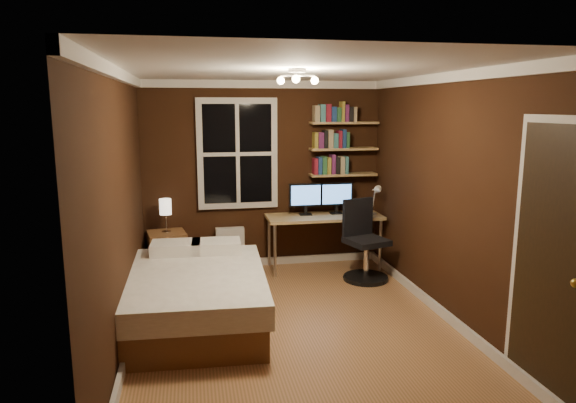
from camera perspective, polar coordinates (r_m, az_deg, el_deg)
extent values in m
plane|color=brown|center=(5.28, 0.71, -13.74)|extent=(4.20, 4.20, 0.00)
cube|color=black|center=(6.94, -2.74, 2.92)|extent=(3.20, 0.04, 2.50)
cube|color=black|center=(4.84, -18.15, -0.94)|extent=(0.04, 4.20, 2.50)
cube|color=black|center=(5.44, 17.48, 0.32)|extent=(0.04, 4.20, 2.50)
cube|color=white|center=(4.82, 0.77, 14.47)|extent=(3.20, 4.20, 0.02)
cube|color=silver|center=(6.83, -5.63, 5.29)|extent=(1.06, 0.06, 1.46)
sphere|color=gold|center=(3.99, 29.32, -7.92)|extent=(0.06, 0.06, 0.06)
cube|color=#A4824F|center=(7.06, 6.13, 3.00)|extent=(0.92, 0.22, 0.03)
cube|color=#A4824F|center=(7.02, 6.18, 5.83)|extent=(0.92, 0.22, 0.03)
cube|color=#A4824F|center=(7.00, 6.24, 8.68)|extent=(0.92, 0.22, 0.03)
cube|color=brown|center=(5.39, -10.28, -11.64)|extent=(1.41, 1.95, 0.30)
cube|color=silver|center=(5.29, -10.37, -8.99)|extent=(1.49, 2.01, 0.23)
cube|color=white|center=(5.96, -12.36, -5.04)|extent=(0.56, 0.40, 0.13)
cube|color=white|center=(5.94, -7.98, -4.94)|extent=(0.56, 0.40, 0.13)
cube|color=brown|center=(6.83, -13.24, -5.71)|extent=(0.54, 0.54, 0.58)
cube|color=silver|center=(6.98, -6.43, -5.20)|extent=(0.38, 0.13, 0.57)
cube|color=#A4824F|center=(6.89, 4.04, -1.70)|extent=(1.54, 0.58, 0.04)
cylinder|color=beige|center=(6.59, -1.45, -5.51)|extent=(0.04, 0.04, 0.69)
cylinder|color=beige|center=(6.96, 10.21, -4.82)|extent=(0.04, 0.04, 0.69)
cylinder|color=beige|center=(7.07, -2.11, -4.41)|extent=(0.04, 0.04, 0.69)
cylinder|color=beige|center=(7.41, 8.84, -3.83)|extent=(0.04, 0.04, 0.69)
cylinder|color=black|center=(6.65, 8.62, -8.39)|extent=(0.56, 0.56, 0.05)
cylinder|color=silver|center=(6.58, 8.67, -6.46)|extent=(0.06, 0.06, 0.42)
cube|color=black|center=(6.51, 8.73, -4.40)|extent=(0.57, 0.57, 0.07)
cube|color=black|center=(6.61, 7.75, -1.71)|extent=(0.43, 0.18, 0.48)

